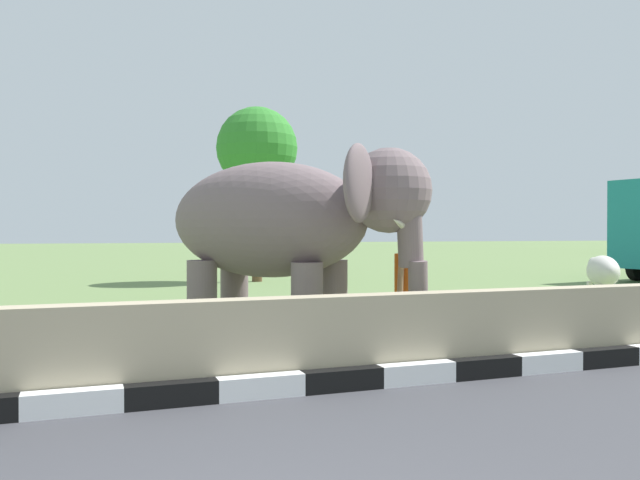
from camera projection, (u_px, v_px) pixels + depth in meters
name	position (u px, v px, depth m)	size (l,w,h in m)	color
striped_curb	(123.00, 399.00, 6.17)	(16.20, 0.20, 0.24)	white
barrier_parapet	(340.00, 340.00, 7.26)	(28.00, 0.36, 1.00)	tan
elephant	(290.00, 222.00, 9.40)	(3.85, 3.82, 2.86)	slate
person_handler	(407.00, 285.00, 9.56)	(0.55, 0.52, 1.66)	navy
cow_near	(602.00, 272.00, 13.63)	(1.37, 1.82, 1.23)	beige
tree_distant	(257.00, 149.00, 22.63)	(2.84, 2.84, 6.10)	brown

